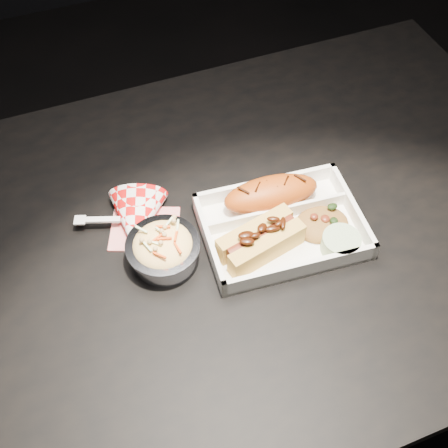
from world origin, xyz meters
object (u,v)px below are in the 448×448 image
(food_tray, at_px, (281,228))
(fried_pastry, at_px, (271,194))
(napkin_fork, at_px, (136,221))
(hotdog, at_px, (261,240))
(foil_coleslaw_cup, at_px, (163,249))
(dining_table, at_px, (232,258))

(food_tray, relative_size, fried_pastry, 1.66)
(food_tray, xyz_separation_m, napkin_fork, (-0.21, 0.10, 0.01))
(hotdog, xyz_separation_m, foil_coleslaw_cup, (-0.14, 0.04, -0.00))
(food_tray, relative_size, hotdog, 1.88)
(food_tray, distance_m, napkin_fork, 0.23)
(dining_table, bearing_deg, hotdog, -70.59)
(food_tray, relative_size, foil_coleslaw_cup, 2.33)
(food_tray, distance_m, foil_coleslaw_cup, 0.19)
(food_tray, bearing_deg, foil_coleslaw_cup, -179.66)
(foil_coleslaw_cup, bearing_deg, napkin_fork, 105.65)
(fried_pastry, xyz_separation_m, hotdog, (-0.05, -0.08, -0.00))
(hotdog, height_order, napkin_fork, napkin_fork)
(food_tray, height_order, fried_pastry, fried_pastry)
(dining_table, bearing_deg, napkin_fork, 158.50)
(dining_table, bearing_deg, fried_pastry, 13.06)
(fried_pastry, bearing_deg, hotdog, -123.98)
(fried_pastry, distance_m, hotdog, 0.09)
(food_tray, distance_m, hotdog, 0.06)
(foil_coleslaw_cup, distance_m, napkin_fork, 0.08)
(foil_coleslaw_cup, bearing_deg, hotdog, -15.06)
(fried_pastry, relative_size, napkin_fork, 0.92)
(foil_coleslaw_cup, bearing_deg, food_tray, -4.88)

